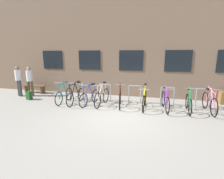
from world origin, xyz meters
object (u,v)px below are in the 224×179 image
at_px(bicycle_yellow, 144,100).
at_px(bicycle_white, 102,97).
at_px(bicycle_blue, 90,97).
at_px(wooden_bench, 35,87).
at_px(person_by_bench, 30,79).
at_px(backpack, 29,95).
at_px(bicycle_maroon, 120,97).
at_px(bicycle_green, 189,103).
at_px(bicycle_pink, 209,102).
at_px(bicycle_teal, 64,95).
at_px(bicycle_black, 76,96).
at_px(bicycle_purple, 165,101).
at_px(person_browsing, 18,79).

relative_size(bicycle_yellow, bicycle_white, 1.01).
height_order(bicycle_blue, bicycle_white, bicycle_white).
bearing_deg(bicycle_yellow, wooden_bench, 168.49).
height_order(wooden_bench, person_by_bench, person_by_bench).
bearing_deg(backpack, wooden_bench, 131.91).
bearing_deg(bicycle_yellow, bicycle_maroon, 177.09).
xyz_separation_m(bicycle_green, bicycle_pink, (0.82, 0.17, 0.02)).
height_order(bicycle_teal, bicycle_black, bicycle_black).
height_order(bicycle_yellow, bicycle_black, bicycle_black).
xyz_separation_m(bicycle_teal, bicycle_black, (0.62, 0.02, 0.00)).
bearing_deg(bicycle_white, bicycle_yellow, -1.13).
distance_m(bicycle_teal, person_by_bench, 2.63).
bearing_deg(bicycle_pink, wooden_bench, 172.81).
bearing_deg(bicycle_maroon, bicycle_black, -178.12).
xyz_separation_m(bicycle_yellow, bicycle_green, (1.80, 0.02, -0.02)).
bearing_deg(bicycle_blue, backpack, 179.93).
relative_size(bicycle_maroon, bicycle_pink, 0.95).
distance_m(bicycle_yellow, bicycle_teal, 3.89).
xyz_separation_m(bicycle_blue, person_by_bench, (-3.82, 0.65, 0.59)).
distance_m(bicycle_purple, backpack, 6.83).
xyz_separation_m(bicycle_yellow, bicycle_pink, (2.62, 0.19, 0.00)).
xyz_separation_m(bicycle_white, wooden_bench, (-4.75, 1.33, -0.05)).
bearing_deg(backpack, bicycle_green, 13.62).
relative_size(bicycle_maroon, bicycle_black, 0.98).
distance_m(bicycle_blue, bicycle_teal, 1.34).
bearing_deg(bicycle_black, bicycle_teal, -178.51).
height_order(bicycle_white, bicycle_black, bicycle_black).
height_order(bicycle_teal, wooden_bench, bicycle_teal).
height_order(bicycle_black, person_by_bench, person_by_bench).
bearing_deg(bicycle_blue, bicycle_black, 179.12).
xyz_separation_m(bicycle_black, person_browsing, (-3.72, 0.51, 0.60)).
xyz_separation_m(bicycle_pink, person_browsing, (-9.61, 0.30, 0.58)).
xyz_separation_m(bicycle_maroon, wooden_bench, (-5.61, 1.31, -0.06)).
relative_size(bicycle_white, person_browsing, 1.01).
xyz_separation_m(bicycle_white, bicycle_black, (-1.31, -0.05, -0.02)).
relative_size(bicycle_purple, wooden_bench, 1.24).
bearing_deg(bicycle_pink, bicycle_yellow, -175.83).
bearing_deg(bicycle_teal, bicycle_pink, 1.95).
height_order(bicycle_yellow, bicycle_pink, bicycle_pink).
height_order(bicycle_purple, bicycle_pink, bicycle_pink).
xyz_separation_m(bicycle_teal, backpack, (-2.06, 0.01, -0.15)).
bearing_deg(bicycle_maroon, bicycle_yellow, -2.91).
height_order(bicycle_yellow, backpack, bicycle_yellow).
bearing_deg(backpack, bicycle_black, 13.45).
relative_size(bicycle_yellow, backpack, 3.94).
xyz_separation_m(bicycle_yellow, wooden_bench, (-6.71, 1.37, -0.05)).
height_order(bicycle_pink, wooden_bench, bicycle_pink).
xyz_separation_m(bicycle_maroon, person_browsing, (-5.90, 0.44, 0.58)).
bearing_deg(bicycle_purple, bicycle_maroon, 178.93).
bearing_deg(person_by_bench, bicycle_maroon, -6.14).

